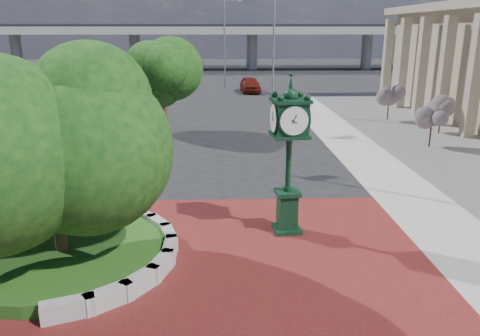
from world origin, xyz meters
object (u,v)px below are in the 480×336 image
street_lamp_near (276,46)px  street_lamp_far (226,37)px  post_clock (289,150)px  parked_car (250,85)px

street_lamp_near → street_lamp_far: (-3.88, 17.16, 0.46)m
post_clock → street_lamp_far: (-1.62, 41.39, 2.94)m
post_clock → street_lamp_near: 24.46m
parked_car → street_lamp_near: (1.34, -12.92, 4.55)m
post_clock → street_lamp_far: street_lamp_far is taller
post_clock → street_lamp_near: (2.26, 24.23, 2.48)m
parked_car → street_lamp_far: 7.03m
parked_car → street_lamp_near: 13.76m
street_lamp_near → street_lamp_far: street_lamp_far is taller
street_lamp_near → post_clock: bearing=-95.3°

